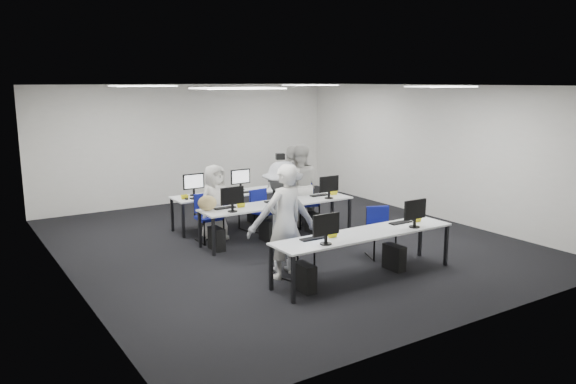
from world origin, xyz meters
TOP-DOWN VIEW (x-y plane):
  - room at (0.00, 0.00)m, footprint 9.00×9.02m
  - ceiling_panels at (0.00, 0.00)m, footprint 5.20×4.60m
  - desk_front at (0.00, -2.40)m, footprint 3.20×0.70m
  - desk_mid at (0.00, 0.20)m, footprint 3.20×0.70m
  - desk_back at (0.00, 1.60)m, footprint 3.20×0.70m
  - equipment_front at (-0.19, -2.42)m, footprint 2.51×0.41m
  - equipment_mid at (-0.19, 0.18)m, footprint 2.91×0.41m
  - equipment_back at (0.19, 1.62)m, footprint 2.91×0.41m
  - chair_0 at (-0.94, -1.81)m, footprint 0.58×0.60m
  - chair_1 at (0.92, -1.75)m, footprint 0.57×0.60m
  - chair_2 at (-1.22, 0.81)m, footprint 0.45×0.49m
  - chair_3 at (0.04, 0.81)m, footprint 0.54×0.56m
  - chair_4 at (1.01, 0.74)m, footprint 0.58×0.61m
  - chair_5 at (-0.97, 1.02)m, footprint 0.60×0.62m
  - chair_6 at (-0.08, 1.10)m, footprint 0.49×0.52m
  - chair_7 at (1.12, 1.04)m, footprint 0.47×0.50m
  - handbag at (-1.45, 0.35)m, footprint 0.41×0.34m
  - student_0 at (-1.07, -1.73)m, footprint 0.72×0.52m
  - student_1 at (0.92, 0.84)m, footprint 1.04×0.93m
  - student_2 at (-1.04, 0.86)m, footprint 0.81×0.61m
  - student_3 at (0.79, 0.97)m, footprint 1.10×0.80m
  - photographer at (-0.94, -1.46)m, footprint 1.33×1.03m
  - dslr_camera at (-0.88, -1.29)m, footprint 0.19×0.22m

SIDE VIEW (x-z plane):
  - chair_7 at x=1.12m, z-range -0.15..0.67m
  - chair_3 at x=0.04m, z-range -0.15..0.67m
  - chair_1 at x=0.92m, z-range -0.16..0.72m
  - chair_6 at x=-0.08m, z-range -0.16..0.73m
  - chair_2 at x=-1.22m, z-range -0.17..0.75m
  - chair_0 at x=-0.94m, z-range -0.17..0.76m
  - chair_5 at x=-0.97m, z-range -0.17..0.77m
  - chair_4 at x=1.01m, z-range -0.18..0.80m
  - equipment_mid at x=-0.19m, z-range -0.24..0.95m
  - equipment_back at x=0.19m, z-range -0.24..0.95m
  - equipment_front at x=-0.19m, z-range -0.24..0.95m
  - desk_front at x=0.00m, z-range 0.32..1.05m
  - desk_mid at x=0.00m, z-range 0.32..1.05m
  - desk_back at x=0.00m, z-range 0.32..1.05m
  - student_2 at x=-1.04m, z-range 0.00..1.49m
  - student_3 at x=0.79m, z-range 0.00..1.74m
  - handbag at x=-1.45m, z-range 0.73..1.01m
  - student_1 at x=0.92m, z-range 0.00..1.76m
  - photographer at x=-0.94m, z-range 0.00..1.82m
  - student_0 at x=-1.07m, z-range 0.00..1.83m
  - room at x=0.00m, z-range 0.00..3.00m
  - dslr_camera at x=-0.88m, z-range 1.83..1.93m
  - ceiling_panels at x=0.00m, z-range 2.98..2.99m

